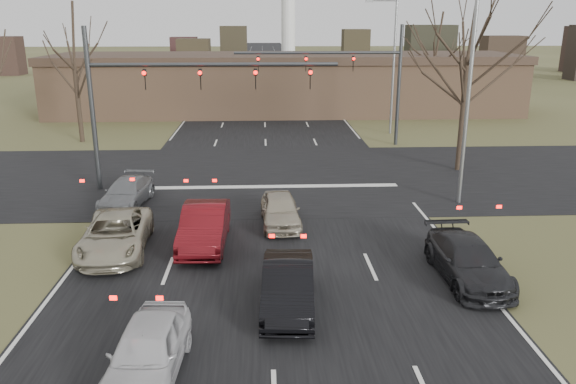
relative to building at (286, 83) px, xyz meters
name	(u,v)px	position (x,y,z in m)	size (l,w,h in m)	color
ground	(271,312)	(-2.00, -38.00, -2.67)	(360.00, 360.00, 0.00)	#454524
road_main	(264,86)	(-2.00, 22.00, -2.66)	(14.00, 300.00, 0.02)	black
road_cross	(267,176)	(-2.00, -23.00, -2.65)	(200.00, 14.00, 0.02)	black
building	(286,83)	(0.00, 0.00, 0.00)	(42.40, 10.40, 5.30)	#8F6A4D
mast_arm_near	(158,88)	(-7.23, -25.00, 2.41)	(12.12, 0.24, 8.00)	#383A3D
mast_arm_far	(358,71)	(4.18, -15.00, 2.35)	(11.12, 0.24, 8.00)	#383A3D
streetlight_right_near	(466,83)	(6.82, -28.00, 2.92)	(2.34, 0.25, 10.00)	gray
streetlight_right_far	(392,58)	(7.32, -11.00, 2.92)	(2.34, 0.25, 10.00)	gray
tree_right_near	(472,7)	(9.00, -22.00, 6.23)	(6.90, 6.90, 11.50)	black
tree_left_far	(71,34)	(-15.00, -13.00, 4.68)	(5.70, 5.70, 9.50)	black
tree_right_far	(437,36)	(13.00, -3.00, 4.29)	(5.40, 5.40, 9.00)	black
car_silver_suv	(115,234)	(-7.67, -33.20, -1.97)	(2.30, 4.99, 1.39)	#ABA48A
car_white_sedan	(147,351)	(-5.00, -40.99, -1.98)	(1.63, 4.05, 1.38)	silver
car_black_hatch	(288,286)	(-1.50, -37.72, -1.96)	(1.49, 4.26, 1.40)	black
car_charcoal_sedan	(468,261)	(4.50, -36.08, -2.00)	(1.87, 4.60, 1.34)	black
car_grey_ahead	(127,193)	(-8.50, -27.70, -2.05)	(1.72, 4.24, 1.23)	slate
car_red_ahead	(204,226)	(-4.45, -32.68, -1.90)	(1.63, 4.67, 1.54)	#560C11
car_silver_ahead	(280,210)	(-1.50, -30.61, -2.00)	(1.56, 3.88, 1.32)	#B1A78F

